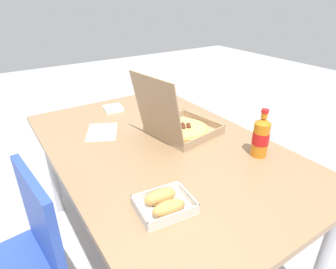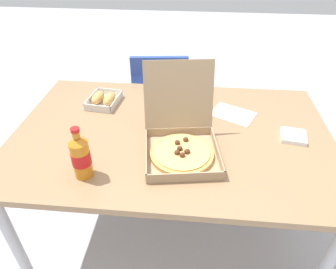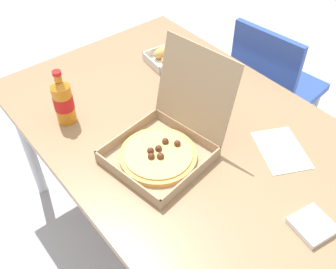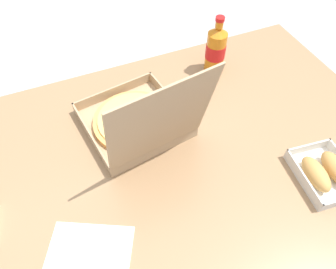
% 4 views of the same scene
% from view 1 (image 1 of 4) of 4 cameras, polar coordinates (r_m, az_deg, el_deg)
% --- Properties ---
extents(ground_plane, '(10.00, 10.00, 0.00)m').
position_cam_1_polar(ground_plane, '(1.84, -1.01, -21.63)').
color(ground_plane, '#B2B2B7').
extents(dining_table, '(1.49, 0.97, 0.70)m').
position_cam_1_polar(dining_table, '(1.43, -1.22, -4.38)').
color(dining_table, '#997551').
rests_on(dining_table, ground_plane).
extents(chair, '(0.44, 0.44, 0.83)m').
position_cam_1_polar(chair, '(1.27, -28.05, -22.45)').
color(chair, '#2D4CAD').
rests_on(chair, ground_plane).
extents(pizza_box_open, '(0.36, 0.42, 0.34)m').
position_cam_1_polar(pizza_box_open, '(1.49, 2.27, 1.70)').
color(pizza_box_open, tan).
rests_on(pizza_box_open, dining_table).
extents(bread_side_box, '(0.17, 0.21, 0.06)m').
position_cam_1_polar(bread_side_box, '(1.01, -0.69, -13.47)').
color(bread_side_box, white).
rests_on(bread_side_box, dining_table).
extents(cola_bottle, '(0.07, 0.07, 0.22)m').
position_cam_1_polar(cola_bottle, '(1.34, 17.91, -0.41)').
color(cola_bottle, orange).
rests_on(cola_bottle, dining_table).
extents(paper_menu, '(0.25, 0.23, 0.00)m').
position_cam_1_polar(paper_menu, '(1.57, -12.93, 0.51)').
color(paper_menu, white).
rests_on(paper_menu, dining_table).
extents(napkin_pile, '(0.13, 0.13, 0.02)m').
position_cam_1_polar(napkin_pile, '(1.85, -10.81, 5.11)').
color(napkin_pile, white).
rests_on(napkin_pile, dining_table).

